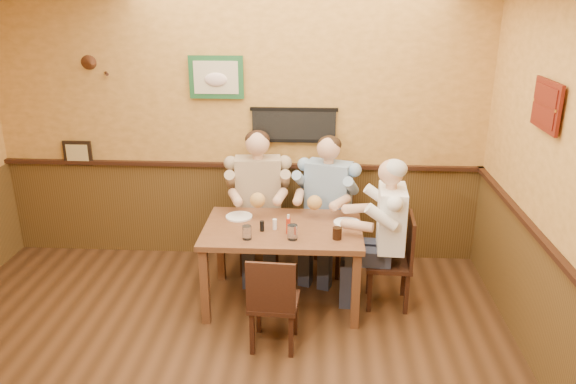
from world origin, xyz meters
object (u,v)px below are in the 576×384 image
cola_tumbler (337,233)px  water_glass_mid (293,232)px  water_glass_left (247,233)px  salt_shaker (275,224)px  chair_back_left (259,227)px  diner_tan_shirt (259,209)px  diner_white_elder (390,242)px  hot_sauce_bottle (288,225)px  pepper_shaker (262,226)px  chair_near_side (274,300)px  chair_back_right (327,229)px  dining_table (283,236)px  chair_right_end (389,261)px  diner_blue_polo (328,212)px

cola_tumbler → water_glass_mid: bearing=-175.5°
water_glass_left → salt_shaker: water_glass_left is taller
chair_back_left → water_glass_mid: chair_back_left is taller
diner_tan_shirt → diner_white_elder: diner_tan_shirt is taller
hot_sauce_bottle → salt_shaker: hot_sauce_bottle is taller
water_glass_left → pepper_shaker: bearing=57.4°
diner_white_elder → water_glass_left: (-1.24, -0.29, 0.19)m
chair_back_left → water_glass_left: size_ratio=7.74×
chair_near_side → pepper_shaker: size_ratio=8.75×
chair_back_right → hot_sauce_bottle: size_ratio=5.67×
diner_tan_shirt → cola_tumbler: size_ratio=12.75×
chair_back_left → pepper_shaker: size_ratio=9.75×
diner_tan_shirt → hot_sauce_bottle: (0.34, -0.79, 0.17)m
dining_table → chair_right_end: bearing=1.3°
chair_back_right → chair_near_side: size_ratio=1.08×
diner_blue_polo → water_glass_left: (-0.69, -0.93, 0.17)m
chair_back_left → hot_sauce_bottle: (0.34, -0.79, 0.37)m
diner_tan_shirt → diner_blue_polo: size_ratio=1.03×
chair_right_end → diner_tan_shirt: diner_tan_shirt is taller
diner_tan_shirt → pepper_shaker: (0.11, -0.75, 0.14)m
chair_back_left → salt_shaker: chair_back_left is taller
salt_shaker → diner_tan_shirt: bearing=107.4°
chair_back_right → chair_near_side: (-0.43, -1.34, -0.03)m
chair_near_side → chair_back_right: bearing=-104.5°
dining_table → chair_back_left: chair_back_left is taller
water_glass_left → water_glass_mid: 0.38m
diner_blue_polo → cola_tumbler: bearing=-67.9°
chair_near_side → diner_blue_polo: bearing=-104.5°
hot_sauce_bottle → chair_near_side: bearing=-98.6°
diner_tan_shirt → diner_white_elder: 1.39m
diner_white_elder → salt_shaker: 1.04m
diner_blue_polo → pepper_shaker: size_ratio=13.51×
salt_shaker → hot_sauce_bottle: bearing=-33.1°
diner_tan_shirt → chair_right_end: bearing=-32.5°
hot_sauce_bottle → chair_back_left: bearing=113.6°
chair_near_side → chair_back_left: bearing=-75.4°
chair_back_left → hot_sauce_bottle: chair_back_left is taller
water_glass_mid → dining_table: bearing=111.6°
diner_tan_shirt → chair_near_side: bearing=-84.3°
chair_back_right → water_glass_left: size_ratio=7.51×
cola_tumbler → diner_tan_shirt: bearing=131.0°
diner_blue_polo → water_glass_mid: bearing=-90.9°
chair_back_left → chair_right_end: chair_back_left is taller
water_glass_left → cola_tumbler: water_glass_left is taller
water_glass_left → chair_near_side: bearing=-57.2°
diner_blue_polo → chair_right_end: bearing=-31.9°
diner_white_elder → water_glass_left: diner_white_elder is taller
chair_back_right → diner_white_elder: (0.55, -0.64, 0.17)m
chair_back_left → chair_near_side: (0.26, -1.33, -0.05)m
salt_shaker → water_glass_left: bearing=-135.1°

